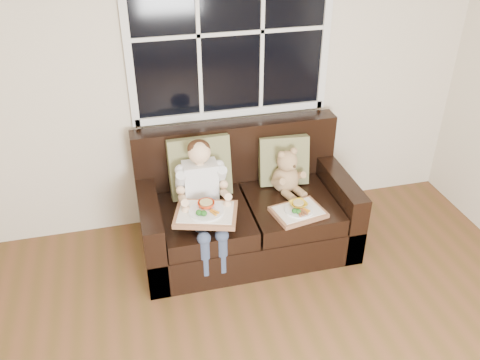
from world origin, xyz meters
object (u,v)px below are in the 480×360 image
object	(u,v)px
teddy_bear	(286,174)
tray_left	(206,213)
child	(203,190)
tray_right	(298,211)
loveseat	(245,211)

from	to	relation	value
teddy_bear	tray_left	world-z (taller)	teddy_bear
child	teddy_bear	distance (m)	0.72
child	tray_right	distance (m)	0.75
teddy_bear	tray_left	xyz separation A→B (m)	(-0.73, -0.33, -0.03)
teddy_bear	tray_right	size ratio (longest dim) A/B	0.92
tray_right	teddy_bear	bearing A→B (deg)	77.25
teddy_bear	tray_right	distance (m)	0.37
teddy_bear	tray_right	world-z (taller)	teddy_bear
child	tray_left	bearing A→B (deg)	-95.02
child	tray_left	world-z (taller)	child
tray_left	teddy_bear	bearing A→B (deg)	41.65
loveseat	tray_left	distance (m)	0.56
tray_right	loveseat	bearing A→B (deg)	124.94
loveseat	child	world-z (taller)	child
loveseat	tray_right	distance (m)	0.50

